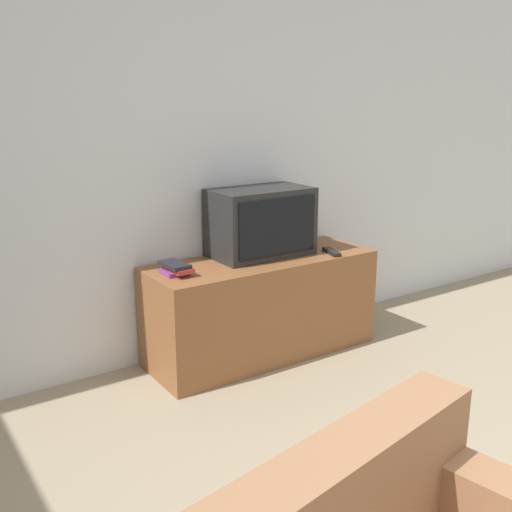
# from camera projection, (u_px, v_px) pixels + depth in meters

# --- Properties ---
(wall_back) EXTENTS (9.00, 0.06, 2.60)m
(wall_back) POSITION_uv_depth(u_px,v_px,m) (133.00, 155.00, 3.48)
(wall_back) COLOR silver
(wall_back) RESTS_ON ground_plane
(tv_stand) EXTENTS (1.50, 0.53, 0.64)m
(tv_stand) POSITION_uv_depth(u_px,v_px,m) (262.00, 306.00, 3.86)
(tv_stand) COLOR brown
(tv_stand) RESTS_ON ground_plane
(television) EXTENTS (0.64, 0.38, 0.43)m
(television) POSITION_uv_depth(u_px,v_px,m) (261.00, 222.00, 3.80)
(television) COLOR black
(television) RESTS_ON tv_stand
(book_stack) EXTENTS (0.14, 0.22, 0.07)m
(book_stack) POSITION_uv_depth(u_px,v_px,m) (176.00, 268.00, 3.43)
(book_stack) COLOR #7A3884
(book_stack) RESTS_ON tv_stand
(remote_on_stand) EXTENTS (0.10, 0.20, 0.02)m
(remote_on_stand) POSITION_uv_depth(u_px,v_px,m) (332.00, 252.00, 3.89)
(remote_on_stand) COLOR black
(remote_on_stand) RESTS_ON tv_stand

